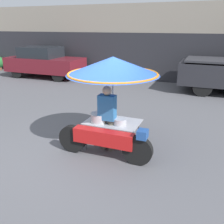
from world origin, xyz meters
TOP-DOWN VIEW (x-y plane):
  - ground_plane at (0.00, 0.00)m, footprint 36.00×36.00m
  - shopfront_building at (0.00, 9.36)m, footprint 28.00×2.06m
  - vendor_motorcycle_cart at (0.52, 0.57)m, footprint 2.17×2.04m
  - vendor_person at (0.45, 0.44)m, footprint 0.38×0.22m
  - parked_car at (-6.11, 7.15)m, footprint 4.25×1.81m

SIDE VIEW (x-z plane):
  - ground_plane at x=0.00m, z-range 0.00..0.00m
  - parked_car at x=-6.11m, z-range 0.02..1.67m
  - vendor_person at x=0.45m, z-range 0.08..1.61m
  - vendor_motorcycle_cart at x=0.52m, z-range 0.62..2.76m
  - shopfront_building at x=0.00m, z-range -0.01..3.79m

